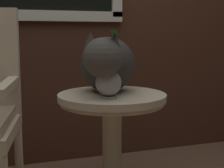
# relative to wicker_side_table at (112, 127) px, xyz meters

# --- Properties ---
(wicker_side_table) EXTENTS (0.55, 0.55, 0.60)m
(wicker_side_table) POSITION_rel_wicker_side_table_xyz_m (0.00, 0.00, 0.00)
(wicker_side_table) COLOR beige
(wicker_side_table) RESTS_ON ground_plane
(cat) EXTENTS (0.40, 0.66, 0.31)m
(cat) POSITION_rel_wicker_side_table_xyz_m (-0.01, 0.05, 0.33)
(cat) COLOR #33302D
(cat) RESTS_ON wicker_side_table
(pewter_vase_with_ivy) EXTENTS (0.12, 0.14, 0.32)m
(pewter_vase_with_ivy) POSITION_rel_wicker_side_table_xyz_m (-0.05, -0.11, 0.27)
(pewter_vase_with_ivy) COLOR #99999E
(pewter_vase_with_ivy) RESTS_ON wicker_side_table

